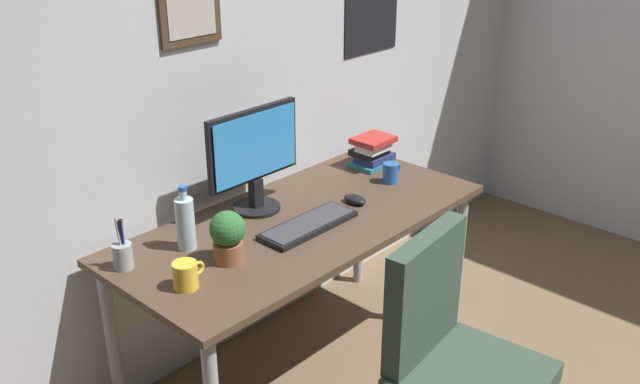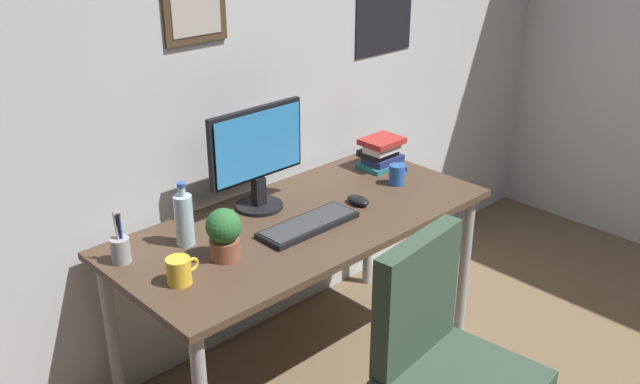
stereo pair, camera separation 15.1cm
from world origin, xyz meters
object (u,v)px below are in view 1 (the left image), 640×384
Objects in this scene: coffee_mug_far at (186,275)px; pen_cup at (123,255)px; monitor at (254,155)px; keyboard at (309,225)px; water_bottle at (185,223)px; potted_plant at (228,235)px; book_stack_left at (373,152)px; coffee_mug_near at (391,173)px; office_chair at (452,356)px; computer_mouse at (355,199)px.

pen_cup reaches higher than coffee_mug_far.
keyboard is (0.02, -0.28, -0.23)m from monitor.
water_bottle is at bearing -10.52° from pen_cup.
book_stack_left is at bearing 10.74° from potted_plant.
pen_cup is at bearing 178.75° from book_stack_left.
coffee_mug_near is (0.59, 0.04, 0.03)m from keyboard.
book_stack_left is at bearing 52.40° from office_chair.
keyboard is at bearing -26.79° from water_bottle.
keyboard is 0.59m from coffee_mug_near.
computer_mouse is 0.90m from coffee_mug_far.
coffee_mug_near is 0.56× the size of potted_plant.
pen_cup is 1.36m from book_stack_left.
potted_plant is at bearing 113.94° from office_chair.
monitor reaches higher than book_stack_left.
water_bottle is at bearing -179.20° from book_stack_left.
keyboard is at bearing -85.40° from monitor.
book_stack_left reaches higher than computer_mouse.
water_bottle is at bearing 170.34° from coffee_mug_near.
water_bottle is (-0.41, -0.07, -0.13)m from monitor.
coffee_mug_near is at bearing -9.66° from water_bottle.
water_bottle is 2.05× the size of coffee_mug_far.
book_stack_left reaches higher than coffee_mug_far.
coffee_mug_far is (-0.17, -0.22, -0.06)m from water_bottle.
potted_plant is (-0.39, 0.03, 0.09)m from keyboard.
coffee_mug_far is 0.61× the size of pen_cup.
water_bottle is at bearing -170.87° from monitor.
potted_plant reaches higher than computer_mouse.
monitor reaches higher than potted_plant.
office_chair is at bearing -68.11° from water_bottle.
pen_cup is (-0.67, 0.26, 0.04)m from keyboard.
potted_plant is at bearing -179.13° from coffee_mug_near.
monitor is at bearing 34.87° from potted_plant.
monitor reaches higher than computer_mouse.
coffee_mug_far is (-1.19, -0.05, 0.00)m from coffee_mug_near.
monitor is 3.74× the size of coffee_mug_far.
coffee_mug_far is at bearing -127.65° from water_bottle.
computer_mouse is at bearing 1.23° from coffee_mug_far.
water_bottle is 1.03m from coffee_mug_near.
water_bottle is (-0.38, 0.94, 0.32)m from office_chair.
office_chair is 8.64× the size of computer_mouse.
office_chair is 7.73× the size of coffee_mug_far.
potted_plant is (0.22, 0.03, 0.06)m from coffee_mug_far.
computer_mouse is at bearing -14.30° from pen_cup.
book_stack_left is (0.71, -0.05, -0.17)m from monitor.
water_bottle reaches higher than office_chair.
pen_cup is at bearing 169.48° from water_bottle.
coffee_mug_near is at bearing -117.86° from book_stack_left.
water_bottle reaches higher than book_stack_left.
keyboard is at bearing -161.28° from book_stack_left.
monitor is 0.47m from computer_mouse.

